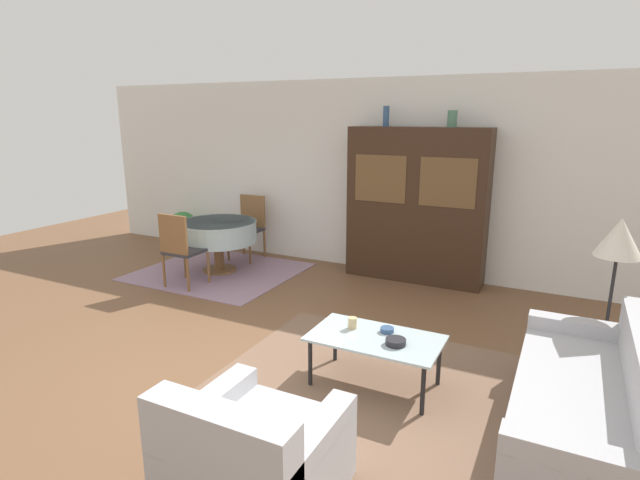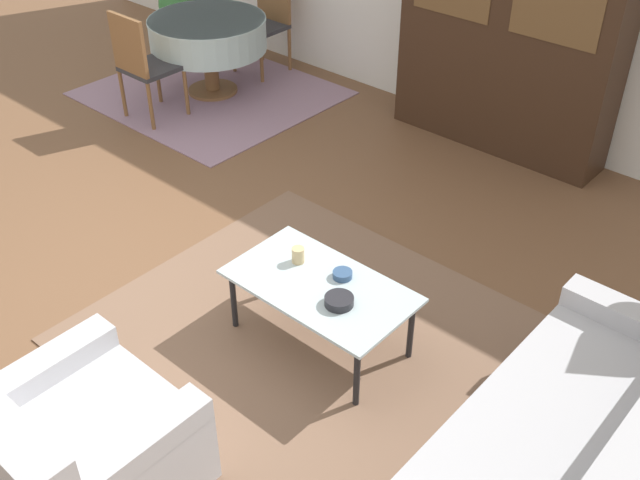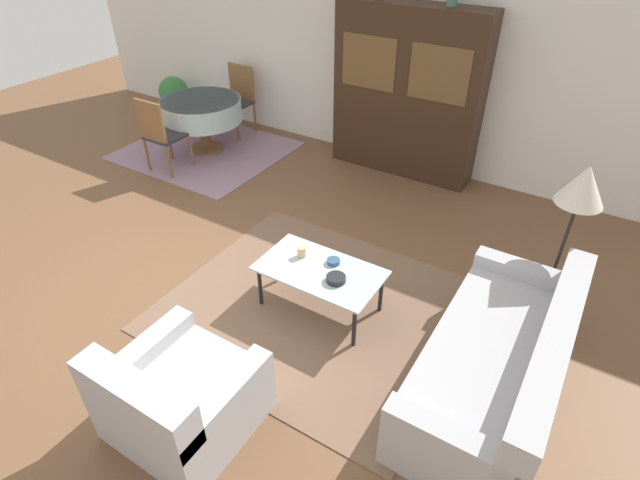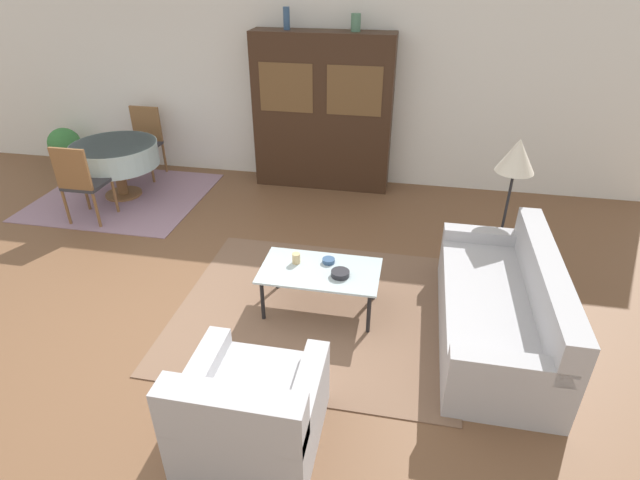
{
  "view_description": "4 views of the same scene",
  "coord_description": "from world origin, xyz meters",
  "px_view_note": "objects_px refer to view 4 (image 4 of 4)",
  "views": [
    {
      "loc": [
        2.45,
        -3.06,
        2.21
      ],
      "look_at": [
        0.2,
        1.4,
        0.95
      ],
      "focal_mm": 28.0,
      "sensor_mm": 36.0,
      "label": 1
    },
    {
      "loc": [
        3.34,
        -1.96,
        3.12
      ],
      "look_at": [
        1.16,
        0.51,
        0.75
      ],
      "focal_mm": 42.0,
      "sensor_mm": 36.0,
      "label": 2
    },
    {
      "loc": [
        2.91,
        -2.32,
        3.12
      ],
      "look_at": [
        1.16,
        0.51,
        0.75
      ],
      "focal_mm": 28.0,
      "sensor_mm": 36.0,
      "label": 3
    },
    {
      "loc": [
        1.87,
        -3.15,
        2.92
      ],
      "look_at": [
        1.16,
        0.51,
        0.75
      ],
      "focal_mm": 28.0,
      "sensor_mm": 36.0,
      "label": 4
    }
  ],
  "objects_px": {
    "armchair": "(250,413)",
    "vase_short": "(356,23)",
    "couch": "(502,310)",
    "display_cabinet": "(323,113)",
    "potted_plant": "(65,148)",
    "bowl": "(340,274)",
    "vase_tall": "(286,18)",
    "coffee_table": "(320,274)",
    "cup": "(296,258)",
    "dining_table": "(115,155)",
    "floor_lamp": "(516,161)",
    "dining_chair_near": "(81,180)",
    "dining_chair_far": "(145,138)",
    "bowl_small": "(329,261)"
  },
  "relations": [
    {
      "from": "display_cabinet",
      "to": "couch",
      "type": "bearing_deg",
      "value": -54.61
    },
    {
      "from": "display_cabinet",
      "to": "floor_lamp",
      "type": "bearing_deg",
      "value": -37.5
    },
    {
      "from": "bowl",
      "to": "potted_plant",
      "type": "relative_size",
      "value": 0.26
    },
    {
      "from": "armchair",
      "to": "bowl",
      "type": "distance_m",
      "value": 1.52
    },
    {
      "from": "bowl_small",
      "to": "dining_chair_near",
      "type": "bearing_deg",
      "value": 161.92
    },
    {
      "from": "armchair",
      "to": "cup",
      "type": "height_order",
      "value": "armchair"
    },
    {
      "from": "armchair",
      "to": "dining_chair_near",
      "type": "distance_m",
      "value": 4.01
    },
    {
      "from": "couch",
      "to": "vase_short",
      "type": "height_order",
      "value": "vase_short"
    },
    {
      "from": "couch",
      "to": "dining_chair_far",
      "type": "distance_m",
      "value": 5.49
    },
    {
      "from": "armchair",
      "to": "vase_short",
      "type": "height_order",
      "value": "vase_short"
    },
    {
      "from": "armchair",
      "to": "dining_chair_near",
      "type": "bearing_deg",
      "value": 137.59
    },
    {
      "from": "display_cabinet",
      "to": "bowl_small",
      "type": "relative_size",
      "value": 18.0
    },
    {
      "from": "floor_lamp",
      "to": "vase_tall",
      "type": "xyz_separation_m",
      "value": [
        -2.69,
        1.71,
        1.03
      ]
    },
    {
      "from": "couch",
      "to": "display_cabinet",
      "type": "height_order",
      "value": "display_cabinet"
    },
    {
      "from": "display_cabinet",
      "to": "dining_table",
      "type": "bearing_deg",
      "value": -160.52
    },
    {
      "from": "coffee_table",
      "to": "dining_chair_near",
      "type": "relative_size",
      "value": 1.1
    },
    {
      "from": "floor_lamp",
      "to": "bowl",
      "type": "xyz_separation_m",
      "value": [
        -1.51,
        -1.22,
        -0.69
      ]
    },
    {
      "from": "dining_table",
      "to": "dining_chair_far",
      "type": "bearing_deg",
      "value": 90.0
    },
    {
      "from": "display_cabinet",
      "to": "dining_table",
      "type": "xyz_separation_m",
      "value": [
        -2.61,
        -0.92,
        -0.45
      ]
    },
    {
      "from": "dining_chair_near",
      "to": "bowl_small",
      "type": "distance_m",
      "value": 3.35
    },
    {
      "from": "couch",
      "to": "bowl_small",
      "type": "distance_m",
      "value": 1.55
    },
    {
      "from": "coffee_table",
      "to": "display_cabinet",
      "type": "bearing_deg",
      "value": 100.3
    },
    {
      "from": "bowl",
      "to": "bowl_small",
      "type": "distance_m",
      "value": 0.24
    },
    {
      "from": "couch",
      "to": "dining_table",
      "type": "xyz_separation_m",
      "value": [
        -4.71,
        2.04,
        0.29
      ]
    },
    {
      "from": "floor_lamp",
      "to": "vase_tall",
      "type": "distance_m",
      "value": 3.35
    },
    {
      "from": "armchair",
      "to": "coffee_table",
      "type": "distance_m",
      "value": 1.54
    },
    {
      "from": "dining_table",
      "to": "vase_short",
      "type": "height_order",
      "value": "vase_short"
    },
    {
      "from": "cup",
      "to": "vase_short",
      "type": "relative_size",
      "value": 0.47
    },
    {
      "from": "armchair",
      "to": "display_cabinet",
      "type": "height_order",
      "value": "display_cabinet"
    },
    {
      "from": "display_cabinet",
      "to": "vase_short",
      "type": "relative_size",
      "value": 9.98
    },
    {
      "from": "dining_chair_far",
      "to": "bowl",
      "type": "distance_m",
      "value": 4.33
    },
    {
      "from": "dining_chair_near",
      "to": "potted_plant",
      "type": "xyz_separation_m",
      "value": [
        -1.31,
        1.5,
        -0.22
      ]
    },
    {
      "from": "bowl",
      "to": "potted_plant",
      "type": "height_order",
      "value": "potted_plant"
    },
    {
      "from": "coffee_table",
      "to": "vase_tall",
      "type": "bearing_deg",
      "value": 108.9
    },
    {
      "from": "bowl",
      "to": "vase_tall",
      "type": "bearing_deg",
      "value": 111.86
    },
    {
      "from": "coffee_table",
      "to": "floor_lamp",
      "type": "relative_size",
      "value": 0.78
    },
    {
      "from": "bowl",
      "to": "coffee_table",
      "type": "bearing_deg",
      "value": 162.52
    },
    {
      "from": "potted_plant",
      "to": "vase_short",
      "type": "bearing_deg",
      "value": 2.61
    },
    {
      "from": "coffee_table",
      "to": "cup",
      "type": "xyz_separation_m",
      "value": [
        -0.24,
        0.07,
        0.09
      ]
    },
    {
      "from": "display_cabinet",
      "to": "potted_plant",
      "type": "distance_m",
      "value": 3.98
    },
    {
      "from": "vase_short",
      "to": "potted_plant",
      "type": "bearing_deg",
      "value": -177.39
    },
    {
      "from": "dining_chair_far",
      "to": "vase_short",
      "type": "relative_size",
      "value": 4.76
    },
    {
      "from": "dining_chair_near",
      "to": "bowl_small",
      "type": "relative_size",
      "value": 8.58
    },
    {
      "from": "armchair",
      "to": "vase_short",
      "type": "distance_m",
      "value": 4.78
    },
    {
      "from": "armchair",
      "to": "display_cabinet",
      "type": "xyz_separation_m",
      "value": [
        -0.35,
        4.4,
        0.74
      ]
    },
    {
      "from": "floor_lamp",
      "to": "potted_plant",
      "type": "height_order",
      "value": "floor_lamp"
    },
    {
      "from": "potted_plant",
      "to": "vase_tall",
      "type": "bearing_deg",
      "value": 3.26
    },
    {
      "from": "armchair",
      "to": "dining_chair_far",
      "type": "xyz_separation_m",
      "value": [
        -2.96,
        4.25,
        0.26
      ]
    },
    {
      "from": "cup",
      "to": "dining_table",
      "type": "bearing_deg",
      "value": 147.04
    },
    {
      "from": "armchair",
      "to": "bowl_small",
      "type": "distance_m",
      "value": 1.69
    }
  ]
}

